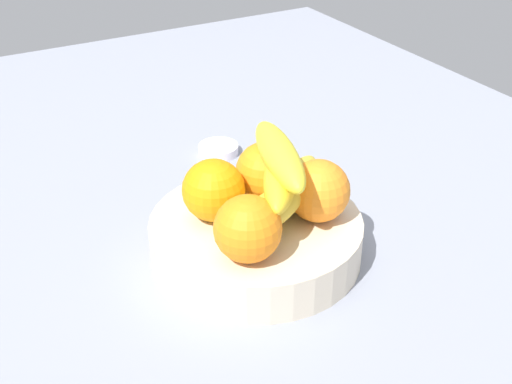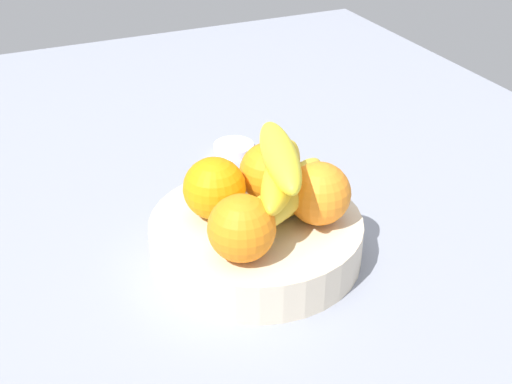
{
  "view_description": "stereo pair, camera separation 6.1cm",
  "coord_description": "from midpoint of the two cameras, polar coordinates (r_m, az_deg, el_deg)",
  "views": [
    {
      "loc": [
        -62.13,
        31.39,
        50.85
      ],
      "look_at": [
        -1.39,
        -2.73,
        9.28
      ],
      "focal_mm": 47.79,
      "sensor_mm": 36.0,
      "label": 1
    },
    {
      "loc": [
        -64.9,
        25.91,
        50.85
      ],
      "look_at": [
        -1.39,
        -2.73,
        9.28
      ],
      "focal_mm": 47.79,
      "sensor_mm": 36.0,
      "label": 2
    }
  ],
  "objects": [
    {
      "name": "ground_plane",
      "position": [
        0.87,
        0.0,
        -6.1
      ],
      "size": [
        180.0,
        140.0,
        3.0
      ],
      "primitive_type": "cube",
      "color": "gray"
    },
    {
      "name": "fruit_bowl",
      "position": [
        0.85,
        2.08,
        -3.91
      ],
      "size": [
        26.28,
        26.28,
        5.28
      ],
      "primitive_type": "cylinder",
      "color": "beige",
      "rests_on": "ground_plane"
    },
    {
      "name": "orange_front_left",
      "position": [
        0.82,
        -1.37,
        0.26
      ],
      "size": [
        7.69,
        7.69,
        7.69
      ],
      "primitive_type": "sphere",
      "color": "orange",
      "rests_on": "fruit_bowl"
    },
    {
      "name": "orange_front_right",
      "position": [
        0.75,
        1.14,
        -3.11
      ],
      "size": [
        7.69,
        7.69,
        7.69
      ],
      "primitive_type": "sphere",
      "color": "orange",
      "rests_on": "fruit_bowl"
    },
    {
      "name": "orange_center",
      "position": [
        0.82,
        7.45,
        -0.18
      ],
      "size": [
        7.69,
        7.69,
        7.69
      ],
      "primitive_type": "sphere",
      "color": "orange",
      "rests_on": "fruit_bowl"
    },
    {
      "name": "orange_back_left",
      "position": [
        0.86,
        3.19,
        1.63
      ],
      "size": [
        7.69,
        7.69,
        7.69
      ],
      "primitive_type": "sphere",
      "color": "orange",
      "rests_on": "fruit_bowl"
    },
    {
      "name": "banana_bunch",
      "position": [
        0.81,
        4.36,
        0.77
      ],
      "size": [
        17.49,
        18.04,
        10.6
      ],
      "color": "yellow",
      "rests_on": "fruit_bowl"
    },
    {
      "name": "jar_lid",
      "position": [
        1.1,
        -0.27,
        3.66
      ],
      "size": [
        6.45,
        6.45,
        1.44
      ],
      "primitive_type": "cylinder",
      "color": "white",
      "rests_on": "ground_plane"
    }
  ]
}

